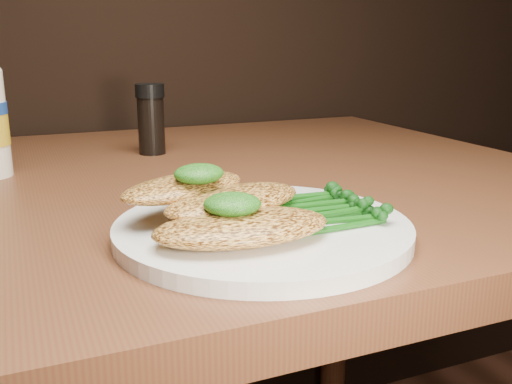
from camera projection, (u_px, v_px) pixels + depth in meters
name	position (u px, v px, depth m)	size (l,w,h in m)	color
plate	(263.00, 229.00, 0.51)	(0.26, 0.26, 0.01)	white
chicken_front	(242.00, 227.00, 0.46)	(0.14, 0.08, 0.02)	#EBA74A
chicken_mid	(234.00, 201.00, 0.50)	(0.14, 0.07, 0.02)	#EBA74A
chicken_back	(184.00, 187.00, 0.52)	(0.13, 0.06, 0.02)	#EBA74A
pesto_front	(232.00, 204.00, 0.46)	(0.05, 0.04, 0.02)	#073107
pesto_back	(199.00, 174.00, 0.50)	(0.04, 0.04, 0.02)	#073107
broccolini_bundle	(309.00, 205.00, 0.52)	(0.13, 0.10, 0.02)	#155412
pepper_grinder	(151.00, 119.00, 0.86)	(0.04, 0.04, 0.10)	black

